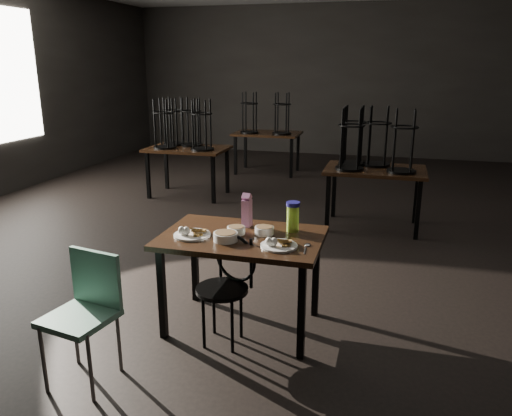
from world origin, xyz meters
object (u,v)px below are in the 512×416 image
(water_bottle, at_px, (293,216))
(bentwood_chair, at_px, (227,280))
(school_chair, at_px, (86,306))
(main_table, at_px, (242,245))
(juice_carton, at_px, (247,211))

(water_bottle, height_order, bentwood_chair, water_bottle)
(school_chair, bearing_deg, bentwood_chair, 53.42)
(main_table, relative_size, juice_carton, 4.49)
(bentwood_chair, bearing_deg, school_chair, -117.29)
(juice_carton, bearing_deg, bentwood_chair, -92.74)
(water_bottle, xyz_separation_m, school_chair, (-1.11, -1.09, -0.36))
(juice_carton, distance_m, school_chair, 1.38)
(bentwood_chair, xyz_separation_m, school_chair, (-0.72, -0.67, 0.03))
(water_bottle, relative_size, bentwood_chair, 0.29)
(main_table, height_order, school_chair, school_chair)
(water_bottle, distance_m, bentwood_chair, 0.69)
(juice_carton, distance_m, bentwood_chair, 0.59)
(water_bottle, xyz_separation_m, bentwood_chair, (-0.39, -0.41, -0.39))
(juice_carton, xyz_separation_m, water_bottle, (0.37, -0.02, -0.01))
(bentwood_chair, height_order, school_chair, school_chair)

